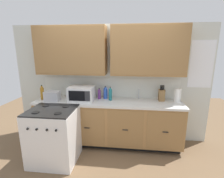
# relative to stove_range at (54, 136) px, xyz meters

# --- Properties ---
(ground_plane) EXTENTS (8.00, 8.00, 0.00)m
(ground_plane) POSITION_rel_stove_range_xyz_m (0.85, 0.33, -0.47)
(ground_plane) COLOR brown
(wall_unit) EXTENTS (4.03, 0.40, 2.38)m
(wall_unit) POSITION_rel_stove_range_xyz_m (0.85, 0.83, 1.15)
(wall_unit) COLOR silver
(wall_unit) RESTS_ON ground_plane
(counter_run) EXTENTS (2.86, 0.64, 0.92)m
(counter_run) POSITION_rel_stove_range_xyz_m (0.85, 0.63, 0.00)
(counter_run) COLOR black
(counter_run) RESTS_ON ground_plane
(stove_range) EXTENTS (0.76, 0.68, 0.95)m
(stove_range) POSITION_rel_stove_range_xyz_m (0.00, 0.00, 0.00)
(stove_range) COLOR white
(stove_range) RESTS_ON ground_plane
(microwave) EXTENTS (0.48, 0.37, 0.28)m
(microwave) POSITION_rel_stove_range_xyz_m (0.33, 0.62, 0.59)
(microwave) COLOR white
(microwave) RESTS_ON counter_run
(toaster) EXTENTS (0.28, 0.18, 0.19)m
(toaster) POSITION_rel_stove_range_xyz_m (-0.23, 0.52, 0.54)
(toaster) COLOR #B7B7BC
(toaster) RESTS_ON counter_run
(knife_block) EXTENTS (0.11, 0.14, 0.31)m
(knife_block) POSITION_rel_stove_range_xyz_m (1.88, 0.78, 0.56)
(knife_block) COLOR olive
(knife_block) RESTS_ON counter_run
(sink_faucet) EXTENTS (0.02, 0.02, 0.20)m
(sink_faucet) POSITION_rel_stove_range_xyz_m (1.45, 0.84, 0.55)
(sink_faucet) COLOR #B2B5BA
(sink_faucet) RESTS_ON counter_run
(paper_towel_roll) EXTENTS (0.12, 0.12, 0.26)m
(paper_towel_roll) POSITION_rel_stove_range_xyz_m (2.17, 0.73, 0.58)
(paper_towel_roll) COLOR white
(paper_towel_roll) RESTS_ON counter_run
(bottle_violet) EXTENTS (0.06, 0.06, 0.22)m
(bottle_violet) POSITION_rel_stove_range_xyz_m (0.65, 0.76, 0.56)
(bottle_violet) COLOR #663384
(bottle_violet) RESTS_ON counter_run
(bottle_teal) EXTENTS (0.07, 0.07, 0.27)m
(bottle_teal) POSITION_rel_stove_range_xyz_m (0.89, 0.69, 0.58)
(bottle_teal) COLOR #1E707A
(bottle_teal) RESTS_ON counter_run
(bottle_amber) EXTENTS (0.07, 0.07, 0.29)m
(bottle_amber) POSITION_rel_stove_range_xyz_m (-0.47, 0.59, 0.59)
(bottle_amber) COLOR #9E6619
(bottle_amber) RESTS_ON counter_run
(bottle_blue) EXTENTS (0.08, 0.08, 0.26)m
(bottle_blue) POSITION_rel_stove_range_xyz_m (0.77, 0.79, 0.57)
(bottle_blue) COLOR blue
(bottle_blue) RESTS_ON counter_run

